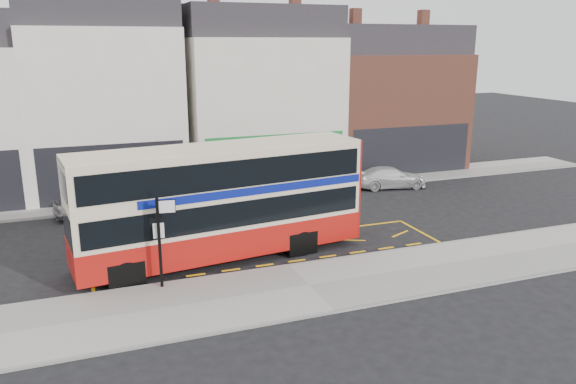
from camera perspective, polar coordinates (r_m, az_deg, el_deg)
name	(u,v)px	position (r m, az deg, el deg)	size (l,w,h in m)	color
ground	(286,265)	(21.64, -0.19, -7.41)	(120.00, 120.00, 0.00)	black
pavement	(309,287)	(19.64, 2.17, -9.59)	(40.00, 4.00, 0.15)	#9E9A95
kerb	(290,267)	(21.28, 0.16, -7.58)	(40.00, 0.15, 0.15)	gray
far_pavement	(218,193)	(31.64, -7.12, -0.12)	(50.00, 3.00, 0.15)	#9E9A95
road_markings	(273,251)	(23.04, -1.58, -5.98)	(14.00, 3.40, 0.01)	#FFB80D
terrace_left	(104,96)	(33.92, -18.22, 9.28)	(8.00, 8.01, 11.80)	white
terrace_green_shop	(255,95)	(35.48, -3.34, 9.80)	(9.00, 8.01, 11.30)	white
terrace_right	(382,98)	(39.13, 9.53, 9.37)	(9.00, 8.01, 10.30)	#A05540
double_decker_bus	(222,201)	(21.69, -6.73, -0.89)	(11.42, 3.92, 4.47)	beige
bus_stop_post	(161,234)	(19.29, -12.79, -4.20)	(0.77, 0.18, 3.14)	black
car_silver	(94,203)	(29.04, -19.08, -1.05)	(1.52, 3.77, 1.28)	#98979C
car_grey	(254,185)	(30.77, -3.51, 0.72)	(1.46, 4.18, 1.38)	#36393D
car_white	(391,177)	(33.32, 10.37, 1.46)	(1.70, 4.19, 1.22)	silver
street_tree_right	(342,127)	(34.88, 5.52, 6.60)	(2.19, 2.19, 4.72)	black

